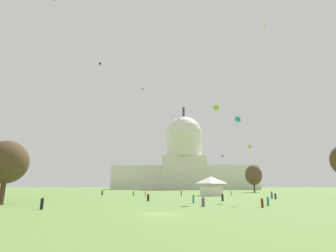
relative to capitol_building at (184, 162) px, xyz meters
name	(u,v)px	position (x,y,z in m)	size (l,w,h in m)	color
ground_plane	(159,214)	(-2.66, -183.87, -21.40)	(800.00, 800.00, 0.00)	olive
capitol_building	(184,162)	(0.00, 0.00, 0.00)	(112.15, 29.51, 66.55)	silver
event_tent	(211,186)	(8.59, -127.85, -18.41)	(7.74, 7.64, 5.94)	white
tree_west_mid	(6,162)	(-30.82, -170.83, -14.21)	(7.64, 7.89, 10.95)	#4C3823
tree_east_mid	(253,175)	(32.32, -86.40, -13.48)	(10.58, 10.67, 12.57)	brown
person_navy_aisle_center	(275,196)	(21.75, -148.84, -20.71)	(0.48, 0.48, 1.52)	navy
person_teal_near_tent	(193,199)	(1.86, -164.58, -20.63)	(0.37, 0.37, 1.62)	#1E757A
person_purple_lawn_far_right	(203,202)	(3.14, -172.45, -20.72)	(0.59, 0.59, 1.53)	#703D93
person_teal_front_left	(268,201)	(13.82, -169.89, -20.70)	(0.40, 0.40, 1.51)	#1E757A
person_orange_edge_east	(145,194)	(-11.50, -133.80, -20.67)	(0.42, 0.42, 1.54)	orange
person_tan_back_left	(231,193)	(15.54, -123.96, -20.71)	(0.47, 0.47, 1.51)	tan
person_denim_front_center	(181,193)	(-0.86, -129.75, -20.57)	(0.49, 0.49, 1.78)	#3D5684
person_teal_front_right	(134,193)	(-16.22, -127.79, -20.73)	(0.48, 0.48, 1.48)	#1E757A
person_black_edge_west	(102,193)	(-26.49, -127.80, -20.61)	(0.47, 0.47, 1.74)	black
person_black_mid_left	(223,198)	(8.19, -157.24, -20.68)	(0.57, 0.57, 1.57)	black
person_black_deep_crowd	(42,204)	(-19.28, -179.18, -20.64)	(0.59, 0.59, 1.66)	black
person_maroon_back_right	(262,203)	(11.82, -173.81, -20.71)	(0.50, 0.50, 1.50)	maroon
person_black_mid_right	(148,198)	(-7.43, -158.13, -20.68)	(0.60, 0.60, 1.60)	black
person_denim_back_center	(272,195)	(22.06, -145.11, -20.61)	(0.59, 0.59, 1.75)	#3D5684
kite_turquoise_mid	(238,119)	(12.76, -154.80, -3.26)	(1.28, 1.24, 3.36)	teal
kite_magenta_high	(55,1)	(-39.34, -144.84, 38.04)	(1.06, 1.71, 0.26)	#D1339E
kite_lime_mid	(216,107)	(7.53, -158.24, -1.29)	(1.34, 1.39, 1.21)	#8CD133
kite_black_high	(100,64)	(-33.34, -117.11, 29.90)	(0.83, 0.86, 0.78)	black
kite_blue_mid	(223,156)	(22.24, -58.93, -1.55)	(1.06, 1.15, 1.31)	blue
kite_violet_mid	(167,141)	(-7.46, -96.76, 1.46)	(0.88, 1.19, 3.52)	purple
kite_pink_low	(182,173)	(-1.15, -84.41, -12.50)	(0.87, 0.99, 1.54)	pink
kite_orange_high	(143,89)	(-21.16, -83.02, 31.40)	(1.22, 1.28, 3.70)	orange
kite_yellow_high	(266,27)	(28.14, -133.45, 33.64)	(0.91, 1.77, 0.20)	yellow
kite_gold_mid	(250,147)	(29.94, -92.85, -1.14)	(1.50, 1.53, 1.43)	gold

